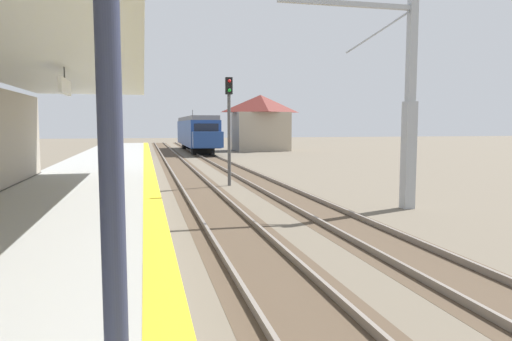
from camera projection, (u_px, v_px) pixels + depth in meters
The scene contains 7 objects.
station_platform at pixel (79, 203), 15.02m from camera, with size 5.00×80.00×0.91m.
track_pair_nearest_platform at pixel (202, 193), 19.95m from camera, with size 2.34×120.00×0.16m.
track_pair_middle at pixel (279, 191), 20.73m from camera, with size 2.34×120.00×0.16m.
approaching_train at pixel (196, 132), 52.71m from camera, with size 2.93×19.60×4.76m.
rail_signal_post at pixel (229, 120), 22.55m from camera, with size 0.32×0.34×5.20m.
catenary_pylon_far_side at pixel (402, 106), 16.22m from camera, with size 5.00×0.40×7.50m.
distant_trackside_house at pixel (261, 122), 54.18m from camera, with size 6.60×5.28×6.40m.
Camera 1 is at (-0.44, 0.24, 2.93)m, focal length 32.99 mm.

